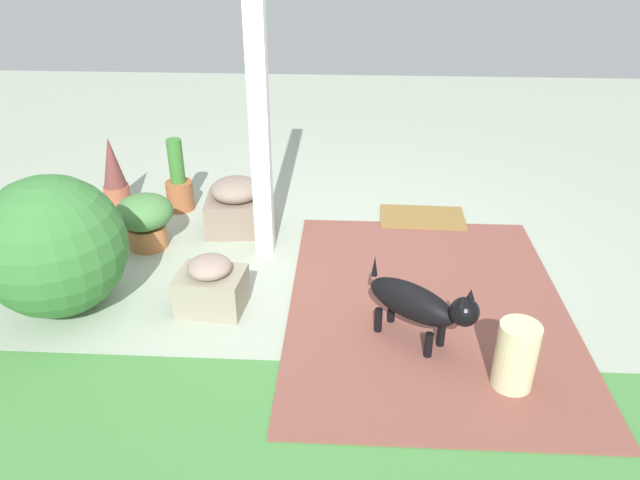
{
  "coord_description": "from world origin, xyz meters",
  "views": [
    {
      "loc": [
        -0.27,
        3.71,
        2.28
      ],
      "look_at": [
        -0.08,
        0.09,
        0.31
      ],
      "focal_mm": 33.85,
      "sensor_mm": 36.0,
      "label": 1
    }
  ],
  "objects_px": {
    "stone_planter_mid": "(211,286)",
    "round_shrub": "(54,246)",
    "terracotta_pot_tall": "(179,185)",
    "ceramic_urn": "(516,357)",
    "terracotta_pot_spiky": "(114,175)",
    "doormat": "(422,218)",
    "stone_planter_nearest": "(237,206)",
    "porch_pillar": "(259,103)",
    "dog": "(419,304)",
    "terracotta_pot_broad": "(145,218)"
  },
  "relations": [
    {
      "from": "terracotta_pot_tall",
      "to": "doormat",
      "type": "height_order",
      "value": "terracotta_pot_tall"
    },
    {
      "from": "porch_pillar",
      "to": "terracotta_pot_spiky",
      "type": "bearing_deg",
      "value": -27.08
    },
    {
      "from": "porch_pillar",
      "to": "terracotta_pot_tall",
      "type": "height_order",
      "value": "porch_pillar"
    },
    {
      "from": "stone_planter_mid",
      "to": "round_shrub",
      "type": "bearing_deg",
      "value": 2.25
    },
    {
      "from": "stone_planter_nearest",
      "to": "ceramic_urn",
      "type": "height_order",
      "value": "stone_planter_nearest"
    },
    {
      "from": "terracotta_pot_spiky",
      "to": "doormat",
      "type": "xyz_separation_m",
      "value": [
        -2.64,
        0.1,
        -0.29
      ]
    },
    {
      "from": "terracotta_pot_spiky",
      "to": "doormat",
      "type": "relative_size",
      "value": 0.91
    },
    {
      "from": "terracotta_pot_tall",
      "to": "doormat",
      "type": "bearing_deg",
      "value": 177.28
    },
    {
      "from": "terracotta_pot_spiky",
      "to": "porch_pillar",
      "type": "bearing_deg",
      "value": 152.92
    },
    {
      "from": "ceramic_urn",
      "to": "terracotta_pot_spiky",
      "type": "bearing_deg",
      "value": -35.97
    },
    {
      "from": "terracotta_pot_tall",
      "to": "dog",
      "type": "distance_m",
      "value": 2.59
    },
    {
      "from": "round_shrub",
      "to": "doormat",
      "type": "bearing_deg",
      "value": -150.11
    },
    {
      "from": "doormat",
      "to": "ceramic_urn",
      "type": "bearing_deg",
      "value": 98.16
    },
    {
      "from": "stone_planter_mid",
      "to": "terracotta_pot_spiky",
      "type": "relative_size",
      "value": 0.71
    },
    {
      "from": "terracotta_pot_tall",
      "to": "porch_pillar",
      "type": "bearing_deg",
      "value": 139.79
    },
    {
      "from": "porch_pillar",
      "to": "dog",
      "type": "bearing_deg",
      "value": 134.53
    },
    {
      "from": "stone_planter_nearest",
      "to": "terracotta_pot_broad",
      "type": "distance_m",
      "value": 0.72
    },
    {
      "from": "stone_planter_nearest",
      "to": "dog",
      "type": "relative_size",
      "value": 0.81
    },
    {
      "from": "round_shrub",
      "to": "dog",
      "type": "relative_size",
      "value": 1.42
    },
    {
      "from": "round_shrub",
      "to": "terracotta_pot_broad",
      "type": "relative_size",
      "value": 2.09
    },
    {
      "from": "stone_planter_mid",
      "to": "terracotta_pot_tall",
      "type": "bearing_deg",
      "value": -68.02
    },
    {
      "from": "terracotta_pot_tall",
      "to": "dog",
      "type": "xyz_separation_m",
      "value": [
        -1.89,
        1.77,
        0.06
      ]
    },
    {
      "from": "round_shrub",
      "to": "terracotta_pot_spiky",
      "type": "height_order",
      "value": "round_shrub"
    },
    {
      "from": "porch_pillar",
      "to": "terracotta_pot_broad",
      "type": "distance_m",
      "value": 1.29
    },
    {
      "from": "terracotta_pot_tall",
      "to": "round_shrub",
      "type": "bearing_deg",
      "value": 76.29
    },
    {
      "from": "stone_planter_nearest",
      "to": "terracotta_pot_broad",
      "type": "relative_size",
      "value": 1.19
    },
    {
      "from": "terracotta_pot_tall",
      "to": "terracotta_pot_broad",
      "type": "bearing_deg",
      "value": 83.41
    },
    {
      "from": "doormat",
      "to": "stone_planter_mid",
      "type": "bearing_deg",
      "value": 42.63
    },
    {
      "from": "round_shrub",
      "to": "ceramic_urn",
      "type": "distance_m",
      "value": 2.82
    },
    {
      "from": "stone_planter_nearest",
      "to": "doormat",
      "type": "xyz_separation_m",
      "value": [
        -1.52,
        -0.25,
        -0.2
      ]
    },
    {
      "from": "terracotta_pot_tall",
      "to": "ceramic_urn",
      "type": "distance_m",
      "value": 3.18
    },
    {
      "from": "round_shrub",
      "to": "stone_planter_nearest",
      "type": "bearing_deg",
      "value": -128.92
    },
    {
      "from": "stone_planter_nearest",
      "to": "ceramic_urn",
      "type": "bearing_deg",
      "value": 135.67
    },
    {
      "from": "porch_pillar",
      "to": "terracotta_pot_tall",
      "type": "relative_size",
      "value": 3.64
    },
    {
      "from": "terracotta_pot_tall",
      "to": "ceramic_urn",
      "type": "relative_size",
      "value": 1.55
    },
    {
      "from": "doormat",
      "to": "dog",
      "type": "bearing_deg",
      "value": 83.29
    },
    {
      "from": "stone_planter_mid",
      "to": "doormat",
      "type": "distance_m",
      "value": 2.03
    },
    {
      "from": "terracotta_pot_broad",
      "to": "ceramic_urn",
      "type": "relative_size",
      "value": 1.06
    },
    {
      "from": "stone_planter_mid",
      "to": "terracotta_pot_spiky",
      "type": "xyz_separation_m",
      "value": [
        1.15,
        -1.48,
        0.13
      ]
    },
    {
      "from": "terracotta_pot_spiky",
      "to": "dog",
      "type": "xyz_separation_m",
      "value": [
        -2.44,
        1.78,
        -0.02
      ]
    },
    {
      "from": "stone_planter_mid",
      "to": "dog",
      "type": "relative_size",
      "value": 0.71
    },
    {
      "from": "stone_planter_nearest",
      "to": "dog",
      "type": "distance_m",
      "value": 1.94
    },
    {
      "from": "terracotta_pot_tall",
      "to": "terracotta_pot_spiky",
      "type": "bearing_deg",
      "value": -0.48
    },
    {
      "from": "round_shrub",
      "to": "terracotta_pot_broad",
      "type": "xyz_separation_m",
      "value": [
        -0.29,
        -0.83,
        -0.21
      ]
    },
    {
      "from": "ceramic_urn",
      "to": "doormat",
      "type": "relative_size",
      "value": 0.58
    },
    {
      "from": "terracotta_pot_broad",
      "to": "dog",
      "type": "height_order",
      "value": "dog"
    },
    {
      "from": "terracotta_pot_spiky",
      "to": "terracotta_pot_tall",
      "type": "height_order",
      "value": "terracotta_pot_spiky"
    },
    {
      "from": "stone_planter_nearest",
      "to": "terracotta_pot_tall",
      "type": "xyz_separation_m",
      "value": [
        0.56,
        -0.35,
        0.01
      ]
    },
    {
      "from": "porch_pillar",
      "to": "terracotta_pot_broad",
      "type": "height_order",
      "value": "porch_pillar"
    },
    {
      "from": "stone_planter_mid",
      "to": "terracotta_pot_spiky",
      "type": "bearing_deg",
      "value": -52.06
    }
  ]
}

